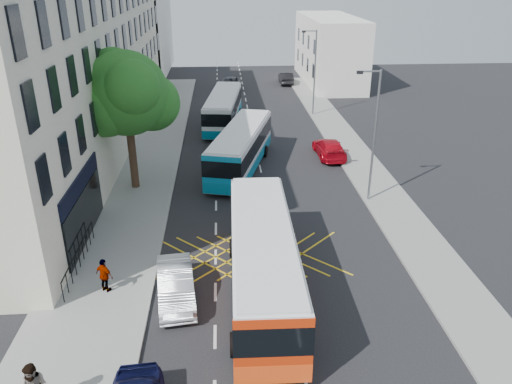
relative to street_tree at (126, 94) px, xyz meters
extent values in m
plane|color=black|center=(8.51, -14.97, -6.29)|extent=(120.00, 120.00, 0.00)
cube|color=gray|center=(0.01, 0.03, -6.22)|extent=(5.00, 70.00, 0.15)
cube|color=gray|center=(16.01, 0.03, -6.22)|extent=(3.00, 70.00, 0.15)
cube|color=beige|center=(-5.49, 9.53, 0.21)|extent=(8.00, 45.00, 13.00)
cube|color=black|center=(-1.44, -6.97, -2.89)|extent=(0.12, 7.00, 0.90)
cube|color=black|center=(-1.44, -6.97, -4.69)|extent=(0.12, 7.00, 2.60)
cube|color=silver|center=(-5.49, 40.03, -1.29)|extent=(8.00, 20.00, 10.00)
cube|color=silver|center=(19.51, 33.03, -2.29)|extent=(6.00, 18.00, 8.00)
cylinder|color=#382619|center=(0.01, 0.03, -3.94)|extent=(0.50, 0.50, 4.40)
sphere|color=#1A5B1D|center=(0.01, 0.03, 0.06)|extent=(5.20, 5.20, 5.20)
sphere|color=#1A5B1D|center=(1.41, 0.83, -0.74)|extent=(3.60, 3.60, 3.60)
sphere|color=#1A5B1D|center=(-1.19, -0.57, -0.54)|extent=(3.80, 3.80, 3.80)
sphere|color=#1A5B1D|center=(0.61, -1.27, 0.66)|extent=(3.40, 3.40, 3.40)
sphere|color=#1A5B1D|center=(-0.79, 1.13, 1.06)|extent=(3.20, 3.20, 3.20)
cylinder|color=slate|center=(14.81, -2.97, -2.14)|extent=(0.14, 0.14, 8.00)
cylinder|color=slate|center=(14.21, -2.97, 1.76)|extent=(1.20, 0.10, 0.10)
cube|color=black|center=(13.61, -2.97, 1.71)|extent=(0.35, 0.15, 0.18)
cylinder|color=slate|center=(14.81, 17.03, -2.14)|extent=(0.14, 0.14, 8.00)
cylinder|color=slate|center=(14.21, 17.03, 1.76)|extent=(1.20, 0.10, 0.10)
cube|color=black|center=(13.61, 17.03, 1.71)|extent=(0.35, 0.15, 0.18)
cube|color=silver|center=(7.42, -12.17, -4.54)|extent=(2.84, 11.58, 2.78)
cube|color=silver|center=(7.42, -12.17, -3.10)|extent=(2.63, 11.34, 0.13)
cube|color=black|center=(7.42, -12.17, -4.14)|extent=(2.90, 11.64, 1.15)
cube|color=#FF4B15|center=(7.42, -12.17, -5.51)|extent=(2.89, 11.63, 0.79)
cube|color=red|center=(7.31, -17.90, -4.51)|extent=(2.66, 0.15, 2.62)
cube|color=#FF0C0C|center=(6.25, -17.89, -5.24)|extent=(0.25, 0.06, 0.25)
cube|color=#FF0C0C|center=(8.37, -17.93, -5.24)|extent=(0.25, 0.06, 0.25)
cylinder|color=black|center=(6.17, -9.00, -5.82)|extent=(0.31, 0.95, 0.94)
cylinder|color=black|center=(8.79, -9.05, -5.82)|extent=(0.31, 0.95, 0.94)
cylinder|color=black|center=(6.03, -16.02, -5.82)|extent=(0.31, 0.95, 0.94)
cylinder|color=black|center=(8.65, -16.07, -5.82)|extent=(0.31, 0.95, 0.94)
cube|color=silver|center=(7.11, 3.03, -4.65)|extent=(5.20, 11.08, 2.60)
cube|color=silver|center=(7.11, 3.03, -3.29)|extent=(4.95, 10.82, 0.12)
cube|color=black|center=(7.11, 3.03, -4.28)|extent=(5.27, 11.15, 1.08)
cube|color=#0C7595|center=(7.11, 3.03, -5.55)|extent=(5.26, 11.14, 0.74)
cube|color=#0D80A7|center=(5.70, -2.16, -4.62)|extent=(2.44, 0.75, 2.46)
cube|color=#FF0C0C|center=(4.76, -1.91, -5.31)|extent=(0.26, 0.12, 0.25)
cube|color=#FF0C0C|center=(6.64, -2.42, -5.31)|extent=(0.26, 0.12, 0.25)
cylinder|color=black|center=(6.69, 6.20, -5.85)|extent=(0.50, 0.93, 0.88)
cylinder|color=black|center=(9.06, 5.56, -5.85)|extent=(0.50, 0.93, 0.88)
cylinder|color=black|center=(4.97, -0.16, -5.85)|extent=(0.50, 0.93, 0.88)
cylinder|color=black|center=(7.34, -0.80, -5.85)|extent=(0.50, 0.93, 0.88)
cube|color=silver|center=(5.98, 14.23, -4.68)|extent=(3.67, 10.79, 2.55)
cube|color=silver|center=(5.98, 14.23, -3.36)|extent=(3.45, 10.56, 0.12)
cube|color=black|center=(5.98, 14.23, -4.32)|extent=(3.73, 10.86, 1.06)
cube|color=#0C7A9C|center=(5.98, 14.23, -5.57)|extent=(3.72, 10.85, 0.72)
cube|color=white|center=(5.35, 9.01, -4.66)|extent=(2.44, 0.39, 2.40)
cube|color=#FF0C0C|center=(4.40, 9.11, -5.33)|extent=(0.26, 0.09, 0.25)
cube|color=#FF0C0C|center=(6.29, 8.88, -5.33)|extent=(0.26, 0.09, 0.25)
cylinder|color=black|center=(5.14, 17.24, -5.86)|extent=(0.37, 0.89, 0.87)
cylinder|color=black|center=(7.53, 16.95, -5.86)|extent=(0.37, 0.89, 0.87)
cylinder|color=black|center=(4.36, 10.84, -5.86)|extent=(0.37, 0.89, 0.87)
cylinder|color=black|center=(6.75, 10.55, -5.86)|extent=(0.37, 0.89, 0.87)
cylinder|color=black|center=(6.99, -16.77, -6.00)|extent=(0.30, 0.60, 0.59)
cylinder|color=black|center=(6.54, -15.46, -6.00)|extent=(0.30, 0.60, 0.59)
cube|color=black|center=(6.76, -16.12, -5.72)|extent=(0.55, 1.11, 0.20)
cube|color=black|center=(6.69, -15.90, -5.55)|extent=(0.38, 0.48, 0.18)
cube|color=black|center=(6.84, -16.33, -5.60)|extent=(0.38, 0.51, 0.09)
cylinder|color=slate|center=(6.56, -15.50, -5.65)|extent=(0.18, 0.40, 0.78)
cylinder|color=slate|center=(6.60, -15.64, -5.32)|extent=(0.54, 0.21, 0.04)
cube|color=gold|center=(7.04, -16.92, -5.78)|extent=(0.16, 0.07, 0.12)
imported|color=black|center=(6.78, -16.16, -5.36)|extent=(0.67, 0.55, 1.59)
sphere|color=#99999E|center=(6.78, -16.16, -4.68)|extent=(0.28, 0.28, 0.28)
imported|color=#B3B6BB|center=(3.61, -12.33, -5.57)|extent=(2.05, 4.52, 1.44)
imported|color=#BA0816|center=(14.01, 5.21, -5.60)|extent=(2.08, 4.84, 1.39)
imported|color=#45474E|center=(6.97, 29.49, -5.61)|extent=(2.60, 5.03, 1.36)
imported|color=black|center=(14.01, 32.15, -5.56)|extent=(1.59, 4.45, 1.46)
imported|color=gray|center=(0.46, -11.75, -5.33)|extent=(1.02, 0.84, 1.62)
camera|label=1|loc=(5.84, -30.69, 7.00)|focal=35.00mm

